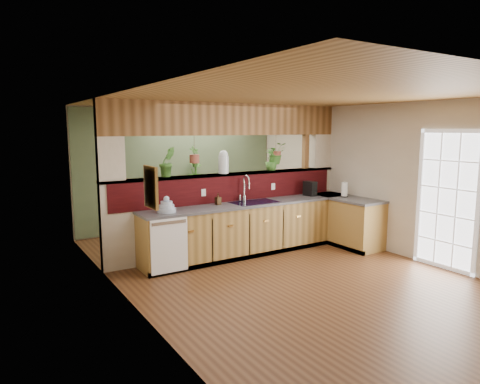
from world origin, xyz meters
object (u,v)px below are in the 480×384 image
paper_towel (344,190)px  faucet (245,187)px  dish_stack (167,207)px  coffee_maker (310,189)px  shelving_console (177,207)px  soap_dispenser (218,199)px  glass_jar (223,162)px

paper_towel → faucet: bearing=162.7°
dish_stack → paper_towel: 3.41m
coffee_maker → dish_stack: bearing=174.4°
faucet → shelving_console: (-0.37, 2.12, -0.65)m
dish_stack → soap_dispenser: dish_stack is taller
coffee_maker → glass_jar: 1.83m
paper_towel → glass_jar: size_ratio=0.73×
coffee_maker → shelving_console: (-1.76, 2.24, -0.53)m
soap_dispenser → paper_towel: size_ratio=0.65×
dish_stack → coffee_maker: coffee_maker is taller
soap_dispenser → paper_towel: bearing=-12.8°
faucet → dish_stack: size_ratio=1.63×
coffee_maker → glass_jar: bearing=161.7°
dish_stack → paper_towel: size_ratio=0.98×
soap_dispenser → shelving_console: (0.19, 2.15, -0.49)m
paper_towel → shelving_console: paper_towel is taller
coffee_maker → paper_towel: 0.63m
coffee_maker → paper_towel: paper_towel is taller
coffee_maker → paper_towel: (0.44, -0.45, 0.01)m
faucet → soap_dispenser: (-0.56, -0.03, -0.16)m
glass_jar → shelving_console: 2.19m
faucet → soap_dispenser: faucet is taller
dish_stack → glass_jar: glass_jar is taller
glass_jar → shelving_console: (-0.06, 1.90, -1.09)m
faucet → glass_jar: glass_jar is taller
faucet → glass_jar: bearing=144.7°
faucet → glass_jar: (-0.31, 0.22, 0.44)m
faucet → paper_towel: 1.93m
faucet → glass_jar: size_ratio=1.16×
dish_stack → paper_towel: bearing=-6.3°
paper_towel → soap_dispenser: bearing=167.2°
soap_dispenser → faucet: bearing=2.8°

